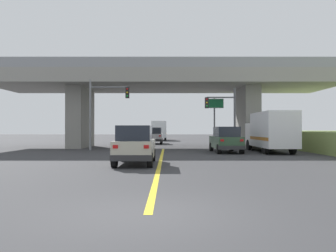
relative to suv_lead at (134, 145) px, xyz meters
name	(u,v)px	position (x,y,z in m)	size (l,w,h in m)	color
ground	(162,147)	(1.28, 15.92, -1.01)	(160.00, 160.00, 0.00)	#353538
overpass_bridge	(162,89)	(1.28, 15.92, 4.91)	(33.38, 9.27, 8.13)	gray
lane_divider_stripe	(159,161)	(1.28, 1.61, -1.01)	(0.20, 23.42, 0.01)	yellow
suv_lead	(134,145)	(0.00, 0.00, 0.00)	(1.96, 4.31, 2.02)	#B7B29E
suv_crossing	(224,140)	(6.25, 8.65, 0.00)	(2.08, 4.56, 2.02)	#2D4C33
box_truck	(269,131)	(9.85, 8.93, 0.64)	(2.33, 7.17, 3.15)	silver
sedan_oncoming	(153,136)	(0.06, 24.06, 0.00)	(1.91, 4.79, 2.02)	silver
traffic_signal_nearside	(223,111)	(6.71, 11.83, 2.38)	(2.72, 0.36, 5.49)	#56595E
traffic_signal_farside	(101,105)	(-3.94, 11.35, 2.92)	(3.47, 0.36, 6.16)	slate
highway_sign	(213,110)	(6.16, 14.34, 2.63)	(1.76, 0.17, 4.91)	#56595E
semi_truck_distant	(158,130)	(0.27, 37.02, 0.61)	(2.33, 6.64, 3.10)	red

